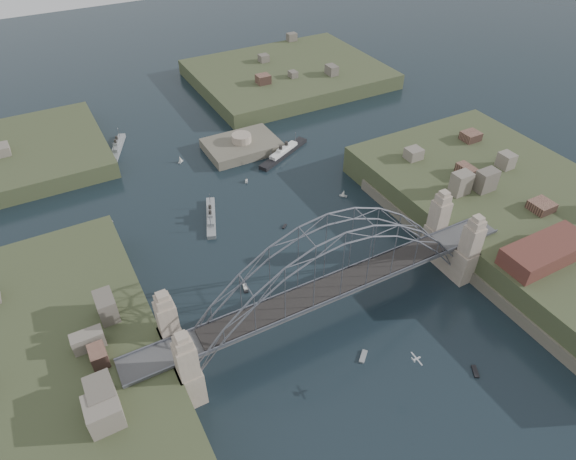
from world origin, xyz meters
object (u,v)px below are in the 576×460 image
at_px(fort_island, 242,151).
at_px(wharf_shed, 546,252).
at_px(naval_cruiser_near, 211,217).
at_px(naval_cruiser_far, 118,147).
at_px(bridge, 333,273).
at_px(ocean_liner, 284,153).

height_order(fort_island, wharf_shed, wharf_shed).
bearing_deg(naval_cruiser_near, naval_cruiser_far, 104.61).
bearing_deg(naval_cruiser_near, fort_island, 52.43).
height_order(bridge, ocean_liner, bridge).
xyz_separation_m(bridge, naval_cruiser_far, (-21.83, 89.13, -11.50)).
height_order(wharf_shed, naval_cruiser_far, wharf_shed).
xyz_separation_m(naval_cruiser_far, ocean_liner, (43.77, -27.92, -0.01)).
relative_size(naval_cruiser_near, ocean_liner, 0.78).
relative_size(naval_cruiser_near, naval_cruiser_far, 1.05).
distance_m(bridge, naval_cruiser_near, 44.60).
relative_size(wharf_shed, naval_cruiser_far, 1.31).
relative_size(fort_island, wharf_shed, 1.10).
height_order(naval_cruiser_near, naval_cruiser_far, naval_cruiser_far).
distance_m(naval_cruiser_near, ocean_liner, 36.88).
xyz_separation_m(naval_cruiser_near, naval_cruiser_far, (-12.29, 47.12, 0.07)).
relative_size(wharf_shed, ocean_liner, 0.98).
relative_size(bridge, fort_island, 3.82).
height_order(bridge, wharf_shed, bridge).
bearing_deg(ocean_liner, wharf_shed, -73.66).
distance_m(bridge, fort_island, 72.14).
height_order(naval_cruiser_near, ocean_liner, ocean_liner).
xyz_separation_m(naval_cruiser_near, ocean_liner, (31.49, 19.21, 0.06)).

